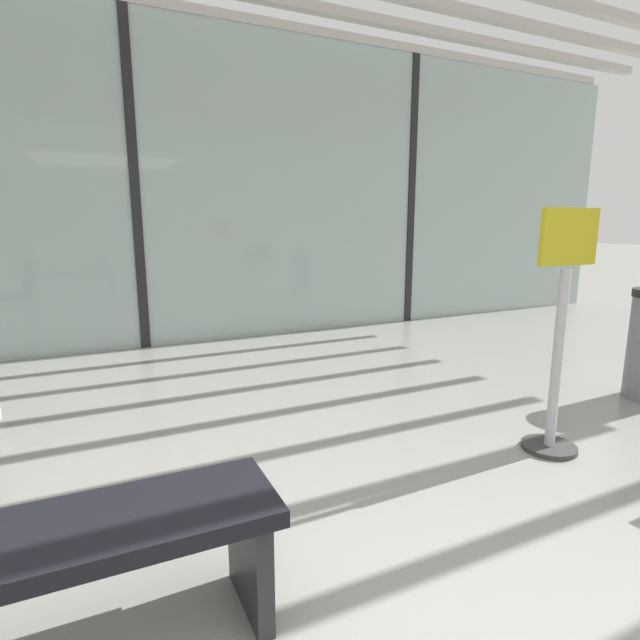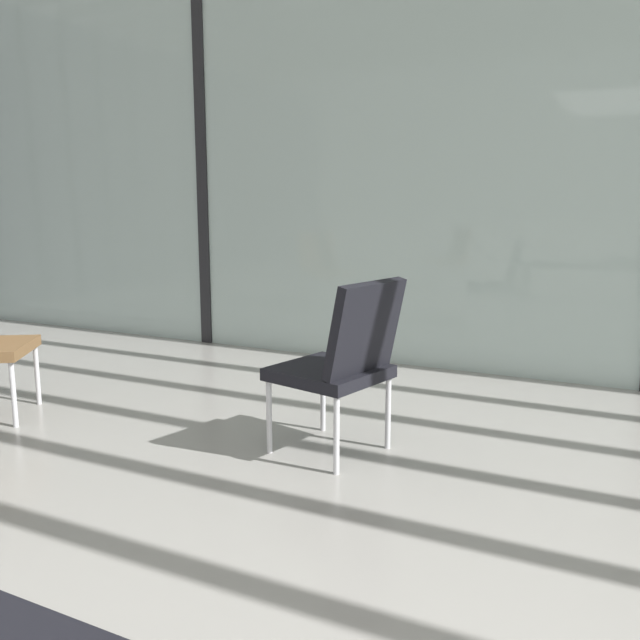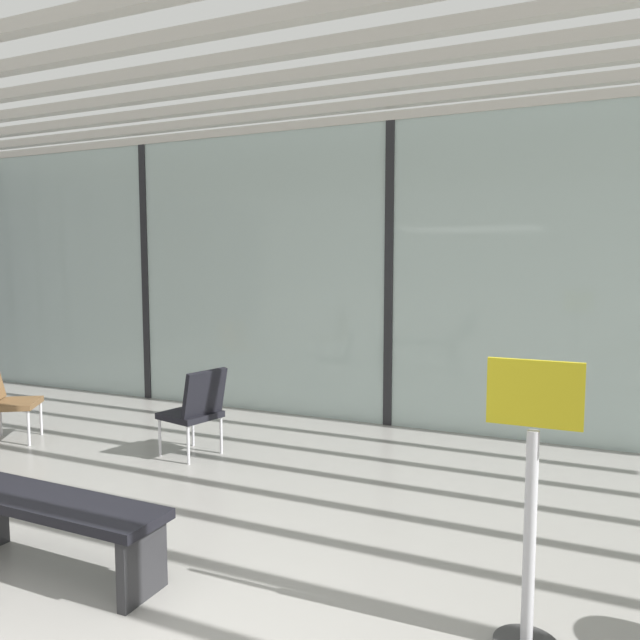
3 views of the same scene
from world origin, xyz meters
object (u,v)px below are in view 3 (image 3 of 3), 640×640
(parked_airplane, at_px, (483,267))
(waiting_bench, at_px, (55,516))
(lounge_chair_1, at_px, (4,395))
(lounge_chair_5, at_px, (196,407))
(info_sign, at_px, (530,516))

(parked_airplane, height_order, waiting_bench, parked_airplane)
(lounge_chair_1, distance_m, lounge_chair_5, 2.19)
(parked_airplane, relative_size, lounge_chair_5, 15.03)
(lounge_chair_5, relative_size, info_sign, 0.60)
(lounge_chair_5, bearing_deg, lounge_chair_1, -66.03)
(info_sign, bearing_deg, parked_airplane, 100.98)
(info_sign, bearing_deg, waiting_bench, -171.36)
(lounge_chair_1, bearing_deg, lounge_chair_5, -111.61)
(lounge_chair_1, height_order, lounge_chair_5, same)
(lounge_chair_5, height_order, info_sign, info_sign)
(waiting_bench, bearing_deg, parked_airplane, 84.40)
(parked_airplane, bearing_deg, info_sign, -79.02)
(parked_airplane, distance_m, info_sign, 8.97)
(waiting_bench, xyz_separation_m, info_sign, (2.70, 0.41, 0.32))
(parked_airplane, relative_size, lounge_chair_1, 15.03)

